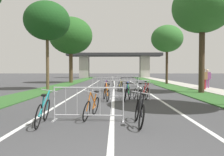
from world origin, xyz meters
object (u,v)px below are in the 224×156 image
at_px(tree_left_pine_near, 71,36).
at_px(crowd_barrier_nearest, 88,104).
at_px(pedestrian_with_backpack, 207,77).
at_px(bicycle_green_0, 137,83).
at_px(tree_right_maple_mid, 167,39).
at_px(bicycle_blue_7, 126,93).
at_px(pedestrian_waiting, 204,77).
at_px(bicycle_orange_1, 92,107).
at_px(bicycle_black_2, 140,112).
at_px(bicycle_red_9, 145,92).
at_px(crowd_barrier_fourth, 128,81).
at_px(tree_right_cypress_far, 202,8).
at_px(tree_left_oak_mid, 47,21).
at_px(bicycle_silver_6, 137,94).
at_px(bicycle_green_10, 129,92).
at_px(bicycle_purple_3, 106,87).
at_px(bicycle_orange_11, 106,94).
at_px(bicycle_teal_5, 43,112).
at_px(bicycle_white_8, 113,82).
at_px(bicycle_yellow_4, 120,86).
at_px(crowd_barrier_second, 130,90).
at_px(crowd_barrier_third, 106,84).

xyz_separation_m(tree_left_pine_near, crowd_barrier_nearest, (4.89, -22.16, -5.60)).
height_order(crowd_barrier_nearest, pedestrian_with_backpack, pedestrian_with_backpack).
xyz_separation_m(bicycle_green_0, pedestrian_with_backpack, (5.82, -2.75, 0.67)).
relative_size(tree_right_maple_mid, bicycle_blue_7, 4.06).
bearing_deg(pedestrian_with_backpack, pedestrian_waiting, 66.81).
distance_m(bicycle_orange_1, pedestrian_with_backpack, 15.03).
height_order(bicycle_orange_1, bicycle_black_2, bicycle_orange_1).
xyz_separation_m(bicycle_orange_1, bicycle_red_9, (2.44, 5.28, 0.01)).
relative_size(crowd_barrier_fourth, pedestrian_waiting, 1.25).
bearing_deg(bicycle_black_2, tree_right_cypress_far, 59.93).
relative_size(tree_left_oak_mid, bicycle_silver_6, 4.39).
xyz_separation_m(crowd_barrier_nearest, bicycle_blue_7, (1.38, 4.78, -0.14)).
bearing_deg(bicycle_green_10, tree_right_maple_mid, 76.63).
distance_m(bicycle_orange_1, bicycle_purple_3, 9.59).
height_order(crowd_barrier_fourth, bicycle_red_9, crowd_barrier_fourth).
bearing_deg(bicycle_blue_7, bicycle_purple_3, 108.53).
bearing_deg(bicycle_silver_6, bicycle_orange_1, -120.10).
distance_m(tree_right_maple_mid, bicycle_orange_11, 16.83).
xyz_separation_m(tree_right_maple_mid, bicycle_black_2, (-5.41, -20.00, -4.95)).
distance_m(bicycle_teal_5, bicycle_green_10, 6.77).
bearing_deg(bicycle_green_10, pedestrian_with_backpack, 51.58).
distance_m(crowd_barrier_fourth, bicycle_white_8, 1.51).
distance_m(bicycle_teal_5, bicycle_blue_7, 5.89).
xyz_separation_m(tree_left_oak_mid, pedestrian_with_backpack, (13.49, 1.32, -4.53)).
height_order(bicycle_orange_1, bicycle_silver_6, bicycle_orange_1).
relative_size(tree_left_oak_mid, bicycle_orange_1, 4.20).
distance_m(bicycle_blue_7, bicycle_orange_11, 1.02).
bearing_deg(crowd_barrier_fourth, tree_left_pine_near, 137.36).
relative_size(tree_right_maple_mid, bicycle_green_10, 4.25).
relative_size(bicycle_orange_1, pedestrian_waiting, 0.97).
xyz_separation_m(tree_right_maple_mid, bicycle_yellow_4, (-5.68, -8.40, -4.95)).
height_order(bicycle_red_9, bicycle_green_10, bicycle_red_9).
bearing_deg(bicycle_red_9, bicycle_silver_6, 54.85).
relative_size(bicycle_green_0, bicycle_silver_6, 1.06).
distance_m(bicycle_silver_6, pedestrian_with_backpack, 10.37).
relative_size(crowd_barrier_second, bicycle_white_8, 1.34).
height_order(bicycle_silver_6, bicycle_white_8, bicycle_white_8).
bearing_deg(crowd_barrier_second, pedestrian_with_backpack, 45.62).
distance_m(tree_left_pine_near, bicycle_purple_3, 14.35).
height_order(tree_right_cypress_far, bicycle_green_0, tree_right_cypress_far).
relative_size(crowd_barrier_third, bicycle_orange_11, 1.31).
height_order(tree_left_oak_mid, bicycle_black_2, tree_left_oak_mid).
xyz_separation_m(crowd_barrier_fourth, bicycle_silver_6, (-0.12, -10.86, -0.16)).
bearing_deg(pedestrian_waiting, crowd_barrier_second, -143.15).
height_order(bicycle_teal_5, bicycle_blue_7, bicycle_blue_7).
relative_size(crowd_barrier_nearest, bicycle_black_2, 1.30).
height_order(tree_right_cypress_far, bicycle_black_2, tree_right_cypress_far).
bearing_deg(crowd_barrier_nearest, bicycle_silver_6, 67.82).
relative_size(tree_left_pine_near, bicycle_green_0, 4.92).
height_order(tree_right_maple_mid, pedestrian_waiting, tree_right_maple_mid).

